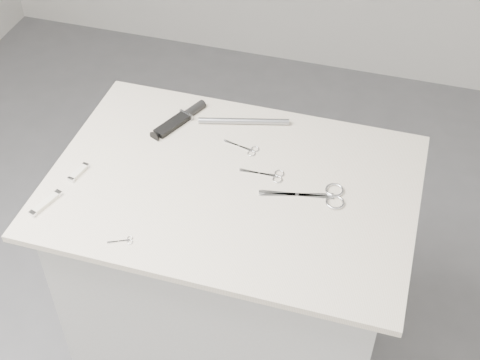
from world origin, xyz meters
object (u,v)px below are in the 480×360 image
(plinth, at_px, (233,288))
(tiny_scissors, at_px, (124,241))
(embroidery_scissors_a, at_px, (270,175))
(metal_rail, at_px, (244,121))
(pocket_knife_a, at_px, (46,203))
(sheathed_knife, at_px, (183,118))
(pocket_knife_b, at_px, (79,173))
(embroidery_scissors_b, at_px, (247,149))
(large_shears, at_px, (321,196))

(plinth, distance_m, tiny_scissors, 0.58)
(embroidery_scissors_a, bearing_deg, metal_rail, 121.58)
(plinth, xyz_separation_m, pocket_knife_a, (-0.45, -0.22, 0.48))
(plinth, xyz_separation_m, embroidery_scissors_a, (0.09, 0.06, 0.47))
(embroidery_scissors_a, bearing_deg, sheathed_knife, 150.32)
(plinth, height_order, pocket_knife_a, pocket_knife_a)
(embroidery_scissors_a, distance_m, metal_rail, 0.24)
(tiny_scissors, xyz_separation_m, pocket_knife_a, (-0.25, 0.06, 0.01))
(pocket_knife_a, distance_m, pocket_knife_b, 0.14)
(tiny_scissors, height_order, pocket_knife_b, pocket_knife_b)
(pocket_knife_b, relative_size, metal_rail, 0.28)
(embroidery_scissors_a, height_order, sheathed_knife, sheathed_knife)
(plinth, distance_m, pocket_knife_b, 0.64)
(tiny_scissors, relative_size, pocket_knife_b, 0.82)
(plinth, xyz_separation_m, embroidery_scissors_b, (-0.00, 0.15, 0.47))
(embroidery_scissors_b, bearing_deg, pocket_knife_b, -137.82)
(large_shears, xyz_separation_m, embroidery_scissors_a, (-0.15, 0.04, -0.00))
(embroidery_scissors_a, relative_size, tiny_scissors, 1.95)
(embroidery_scissors_a, bearing_deg, embroidery_scissors_b, 134.20)
(embroidery_scissors_a, bearing_deg, large_shears, -17.16)
(tiny_scissors, relative_size, pocket_knife_a, 0.59)
(sheathed_knife, relative_size, metal_rail, 0.70)
(pocket_knife_a, relative_size, pocket_knife_b, 1.38)
(tiny_scissors, relative_size, sheathed_knife, 0.33)
(embroidery_scissors_b, height_order, tiny_scissors, same)
(tiny_scissors, bearing_deg, metal_rail, 48.58)
(large_shears, relative_size, embroidery_scissors_b, 2.11)
(plinth, distance_m, large_shears, 0.53)
(large_shears, xyz_separation_m, pocket_knife_a, (-0.69, -0.24, 0.00))
(embroidery_scissors_a, relative_size, metal_rail, 0.45)
(embroidery_scissors_b, xyz_separation_m, tiny_scissors, (-0.20, -0.42, -0.00))
(plinth, distance_m, pocket_knife_a, 0.69)
(plinth, bearing_deg, tiny_scissors, -125.57)
(plinth, bearing_deg, sheathed_knife, 135.31)
(large_shears, bearing_deg, embroidery_scissors_a, 152.65)
(embroidery_scissors_a, xyz_separation_m, pocket_knife_a, (-0.54, -0.28, 0.00))
(plinth, relative_size, pocket_knife_b, 11.78)
(embroidery_scissors_b, height_order, metal_rail, metal_rail)
(sheathed_knife, bearing_deg, embroidery_scissors_b, -84.78)
(embroidery_scissors_b, relative_size, metal_rail, 0.40)
(embroidery_scissors_a, bearing_deg, tiny_scissors, -133.21)
(plinth, bearing_deg, metal_rail, 99.16)
(tiny_scissors, xyz_separation_m, metal_rail, (0.16, 0.53, 0.01))
(tiny_scissors, xyz_separation_m, pocket_knife_b, (-0.22, 0.19, 0.00))
(plinth, height_order, sheathed_knife, sheathed_knife)
(large_shears, bearing_deg, tiny_scissors, -158.80)
(sheathed_knife, xyz_separation_m, metal_rail, (0.18, 0.03, 0.00))
(pocket_knife_b, xyz_separation_m, metal_rail, (0.38, 0.34, 0.00))
(embroidery_scissors_a, distance_m, pocket_knife_b, 0.53)
(large_shears, height_order, metal_rail, metal_rail)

